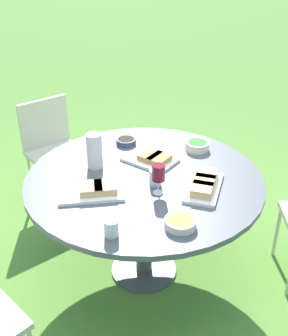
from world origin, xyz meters
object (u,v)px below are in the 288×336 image
object	(u,v)px
dining_table	(144,188)
wine_glass	(159,174)
chair_near_right	(53,144)
water_pitcher	(94,151)

from	to	relation	value
dining_table	wine_glass	bearing A→B (deg)	-171.13
chair_near_right	water_pitcher	distance (m)	1.04
water_pitcher	chair_near_right	bearing A→B (deg)	14.37
dining_table	water_pitcher	size ratio (longest dim) A/B	6.35
chair_near_right	wine_glass	bearing A→B (deg)	-157.79
dining_table	wine_glass	xyz separation A→B (m)	(-0.21, -0.03, 0.22)
chair_near_right	wine_glass	world-z (taller)	wine_glass
dining_table	water_pitcher	bearing A→B (deg)	54.62
dining_table	chair_near_right	size ratio (longest dim) A/B	1.67
chair_near_right	water_pitcher	bearing A→B (deg)	-165.63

